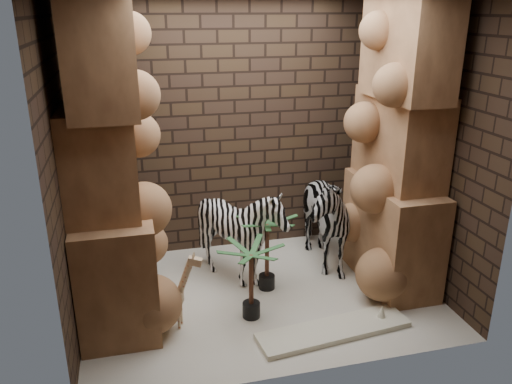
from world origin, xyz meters
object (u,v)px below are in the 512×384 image
object	(u,v)px
palm_front	(267,253)
zebra_right	(317,207)
palm_back	(251,282)
surfboard	(334,330)
zebra_left	(241,238)
giraffe_toy	(168,289)

from	to	relation	value
palm_front	zebra_right	bearing A→B (deg)	31.79
palm_back	surfboard	xyz separation A→B (m)	(0.67, -0.43, -0.35)
zebra_left	palm_front	bearing A→B (deg)	-32.67
giraffe_toy	zebra_right	bearing A→B (deg)	47.20
zebra_right	zebra_left	size ratio (longest dim) A/B	1.22
palm_front	surfboard	size ratio (longest dim) A/B	0.58
zebra_left	palm_back	xyz separation A→B (m)	(-0.05, -0.69, -0.14)
giraffe_toy	palm_front	size ratio (longest dim) A/B	0.95
palm_back	palm_front	bearing A→B (deg)	59.32
zebra_left	giraffe_toy	xyz separation A→B (m)	(-0.82, -0.65, -0.12)
zebra_left	surfboard	xyz separation A→B (m)	(0.62, -1.12, -0.49)
zebra_right	zebra_left	world-z (taller)	zebra_right
palm_front	surfboard	xyz separation A→B (m)	(0.39, -0.91, -0.39)
zebra_right	palm_back	size ratio (longest dim) A/B	1.83
palm_front	palm_back	world-z (taller)	palm_front
zebra_right	surfboard	xyz separation A→B (m)	(-0.30, -1.34, -0.67)
zebra_left	giraffe_toy	bearing A→B (deg)	-132.60
giraffe_toy	palm_front	world-z (taller)	palm_front
surfboard	palm_front	bearing A→B (deg)	106.79
zebra_left	surfboard	world-z (taller)	zebra_left
giraffe_toy	palm_front	distance (m)	1.14
zebra_right	surfboard	size ratio (longest dim) A/B	0.96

